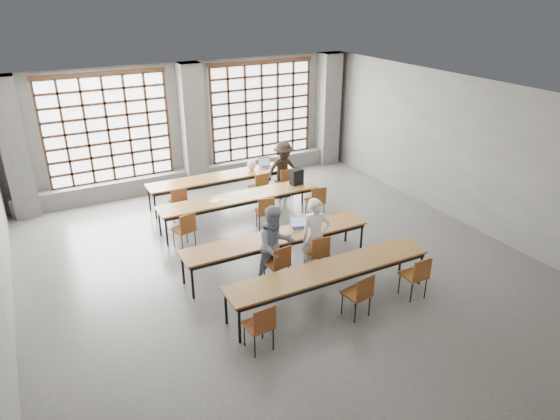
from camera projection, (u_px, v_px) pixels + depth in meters
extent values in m
plane|color=#494946|center=(279.00, 265.00, 10.49)|extent=(11.00, 11.00, 0.00)
plane|color=silver|center=(279.00, 98.00, 9.04)|extent=(11.00, 11.00, 0.00)
plane|color=#605F5D|center=(190.00, 125.00, 14.20)|extent=(10.00, 0.00, 10.00)
plane|color=#605F5D|center=(517.00, 357.00, 5.33)|extent=(10.00, 0.00, 10.00)
plane|color=#605F5D|center=(464.00, 152.00, 11.88)|extent=(0.00, 11.00, 11.00)
cube|color=#50504E|center=(15.00, 149.00, 12.07)|extent=(0.60, 0.55, 3.50)
cube|color=#50504E|center=(193.00, 127.00, 13.98)|extent=(0.60, 0.55, 3.50)
cube|color=#50504E|center=(328.00, 110.00, 15.88)|extent=(0.60, 0.55, 3.50)
cube|color=white|center=(108.00, 129.00, 13.17)|extent=(3.20, 0.02, 2.80)
cube|color=black|center=(108.00, 130.00, 13.11)|extent=(3.20, 0.05, 2.80)
cube|color=black|center=(116.00, 181.00, 13.70)|extent=(3.32, 0.07, 0.10)
cube|color=black|center=(100.00, 74.00, 12.51)|extent=(3.32, 0.07, 0.10)
cube|color=white|center=(261.00, 111.00, 15.08)|extent=(3.20, 0.02, 2.80)
cube|color=black|center=(262.00, 112.00, 15.01)|extent=(3.20, 0.05, 2.80)
cube|color=black|center=(263.00, 157.00, 15.61)|extent=(3.32, 0.07, 0.10)
cube|color=black|center=(261.00, 62.00, 14.42)|extent=(3.32, 0.07, 0.10)
cube|color=#50504E|center=(196.00, 176.00, 14.66)|extent=(9.80, 0.35, 0.50)
cube|color=brown|center=(222.00, 176.00, 13.33)|extent=(4.00, 0.70, 0.04)
cube|color=black|center=(222.00, 178.00, 13.35)|extent=(3.90, 0.64, 0.08)
cylinder|color=black|center=(155.00, 206.00, 12.43)|extent=(0.05, 0.05, 0.69)
cylinder|color=black|center=(149.00, 198.00, 12.90)|extent=(0.05, 0.05, 0.69)
cylinder|color=black|center=(290.00, 181.00, 14.06)|extent=(0.05, 0.05, 0.69)
cylinder|color=black|center=(280.00, 174.00, 14.53)|extent=(0.05, 0.05, 0.69)
cube|color=olive|center=(240.00, 197.00, 12.03)|extent=(4.00, 0.70, 0.04)
cube|color=black|center=(240.00, 199.00, 12.06)|extent=(3.90, 0.64, 0.08)
cylinder|color=black|center=(167.00, 232.00, 11.13)|extent=(0.05, 0.05, 0.69)
cylinder|color=black|center=(160.00, 222.00, 11.60)|extent=(0.05, 0.05, 0.69)
cylinder|color=black|center=(314.00, 200.00, 12.76)|extent=(0.05, 0.05, 0.69)
cylinder|color=black|center=(302.00, 193.00, 13.23)|extent=(0.05, 0.05, 0.69)
cube|color=brown|center=(277.00, 237.00, 10.14)|extent=(4.00, 0.70, 0.04)
cube|color=black|center=(277.00, 239.00, 10.16)|extent=(3.90, 0.64, 0.08)
cylinder|color=black|center=(192.00, 283.00, 9.24)|extent=(0.05, 0.05, 0.69)
cylinder|color=black|center=(183.00, 268.00, 9.71)|extent=(0.05, 0.05, 0.69)
cylinder|color=black|center=(361.00, 238.00, 10.87)|extent=(0.05, 0.05, 0.69)
cylinder|color=black|center=(346.00, 228.00, 11.33)|extent=(0.05, 0.05, 0.69)
cube|color=brown|center=(330.00, 269.00, 8.98)|extent=(4.00, 0.70, 0.04)
cube|color=black|center=(330.00, 272.00, 9.00)|extent=(3.90, 0.64, 0.08)
cylinder|color=black|center=(239.00, 325.00, 8.08)|extent=(0.05, 0.05, 0.69)
cylinder|color=black|center=(226.00, 307.00, 8.55)|extent=(0.05, 0.05, 0.69)
cylinder|color=black|center=(421.00, 268.00, 9.71)|extent=(0.05, 0.05, 0.69)
cylinder|color=black|center=(401.00, 255.00, 10.17)|extent=(0.05, 0.05, 0.69)
cube|color=brown|center=(178.00, 202.00, 12.40)|extent=(0.45, 0.45, 0.04)
cube|color=brown|center=(179.00, 196.00, 12.14)|extent=(0.40, 0.06, 0.40)
cylinder|color=black|center=(179.00, 210.00, 12.49)|extent=(0.02, 0.02, 0.45)
cube|color=brown|center=(258.00, 187.00, 13.33)|extent=(0.46, 0.46, 0.04)
cube|color=brown|center=(262.00, 181.00, 13.08)|extent=(0.40, 0.07, 0.40)
cylinder|color=black|center=(258.00, 195.00, 13.42)|extent=(0.02, 0.02, 0.45)
cube|color=maroon|center=(284.00, 182.00, 13.67)|extent=(0.45, 0.45, 0.04)
cube|color=maroon|center=(287.00, 176.00, 13.41)|extent=(0.40, 0.06, 0.40)
cylinder|color=black|center=(284.00, 190.00, 13.76)|extent=(0.02, 0.02, 0.45)
cube|color=brown|center=(184.00, 229.00, 11.02)|extent=(0.52, 0.52, 0.04)
cube|color=brown|center=(188.00, 223.00, 10.79)|extent=(0.39, 0.14, 0.40)
cylinder|color=black|center=(184.00, 238.00, 11.11)|extent=(0.02, 0.02, 0.45)
cube|color=brown|center=(265.00, 212.00, 11.86)|extent=(0.51, 0.51, 0.04)
cube|color=brown|center=(267.00, 206.00, 11.59)|extent=(0.40, 0.12, 0.40)
cylinder|color=black|center=(265.00, 220.00, 11.96)|extent=(0.02, 0.02, 0.45)
cube|color=brown|center=(315.00, 201.00, 12.46)|extent=(0.46, 0.46, 0.04)
cube|color=brown|center=(319.00, 195.00, 12.19)|extent=(0.40, 0.07, 0.40)
cylinder|color=black|center=(315.00, 209.00, 12.55)|extent=(0.02, 0.02, 0.45)
cube|color=brown|center=(276.00, 263.00, 9.67)|extent=(0.47, 0.47, 0.04)
cube|color=brown|center=(282.00, 257.00, 9.43)|extent=(0.40, 0.08, 0.40)
cylinder|color=black|center=(276.00, 273.00, 9.76)|extent=(0.02, 0.02, 0.45)
cube|color=brown|center=(316.00, 253.00, 10.05)|extent=(0.46, 0.46, 0.04)
cube|color=brown|center=(321.00, 247.00, 9.79)|extent=(0.40, 0.07, 0.40)
cylinder|color=black|center=(316.00, 262.00, 10.15)|extent=(0.02, 0.02, 0.45)
cube|color=brown|center=(258.00, 325.00, 7.92)|extent=(0.45, 0.45, 0.04)
cube|color=brown|center=(265.00, 320.00, 7.67)|extent=(0.40, 0.06, 0.40)
cylinder|color=black|center=(259.00, 336.00, 8.01)|extent=(0.02, 0.02, 0.45)
cube|color=brown|center=(356.00, 294.00, 8.72)|extent=(0.48, 0.48, 0.04)
cube|color=brown|center=(365.00, 288.00, 8.48)|extent=(0.40, 0.09, 0.40)
cylinder|color=black|center=(356.00, 304.00, 8.82)|extent=(0.02, 0.02, 0.45)
cube|color=brown|center=(414.00, 275.00, 9.28)|extent=(0.43, 0.43, 0.04)
cube|color=brown|center=(422.00, 270.00, 9.02)|extent=(0.40, 0.04, 0.40)
cylinder|color=black|center=(412.00, 285.00, 9.37)|extent=(0.02, 0.02, 0.45)
imported|color=white|center=(315.00, 237.00, 9.95)|extent=(0.66, 0.51, 1.59)
imported|color=#19284D|center=(275.00, 246.00, 9.56)|extent=(0.80, 0.63, 1.63)
imported|color=black|center=(284.00, 170.00, 13.57)|extent=(1.01, 0.58, 1.57)
cube|color=#ABAAAF|center=(299.00, 229.00, 10.40)|extent=(0.42, 0.35, 0.02)
cube|color=black|center=(299.00, 228.00, 10.38)|extent=(0.34, 0.26, 0.00)
cube|color=#ABAAAF|center=(298.00, 221.00, 10.47)|extent=(0.36, 0.17, 0.26)
cube|color=#8BB3F0|center=(298.00, 222.00, 10.47)|extent=(0.31, 0.13, 0.21)
cube|color=#B4B4B9|center=(266.00, 167.00, 13.93)|extent=(0.36, 0.27, 0.02)
cube|color=black|center=(267.00, 167.00, 13.91)|extent=(0.30, 0.18, 0.00)
cube|color=#B4B4B9|center=(264.00, 161.00, 13.99)|extent=(0.36, 0.07, 0.26)
cube|color=#82A2E1|center=(264.00, 162.00, 13.99)|extent=(0.31, 0.05, 0.21)
ellipsoid|color=silver|center=(317.00, 226.00, 10.51)|extent=(0.10, 0.07, 0.04)
cube|color=#2B8640|center=(273.00, 233.00, 10.15)|extent=(0.26, 0.11, 0.09)
cube|color=black|center=(287.00, 236.00, 10.12)|extent=(0.14, 0.08, 0.01)
cube|color=white|center=(216.00, 200.00, 11.81)|extent=(0.36, 0.33, 0.00)
cube|color=white|center=(229.00, 199.00, 11.86)|extent=(0.31, 0.24, 0.00)
cube|color=white|center=(244.00, 195.00, 12.06)|extent=(0.32, 0.25, 0.00)
cube|color=black|center=(297.00, 177.00, 12.66)|extent=(0.34, 0.24, 0.40)
ellipsoid|color=white|center=(252.00, 165.00, 13.68)|extent=(0.32, 0.29, 0.29)
cube|color=maroon|center=(258.00, 322.00, 7.90)|extent=(0.21, 0.14, 0.06)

